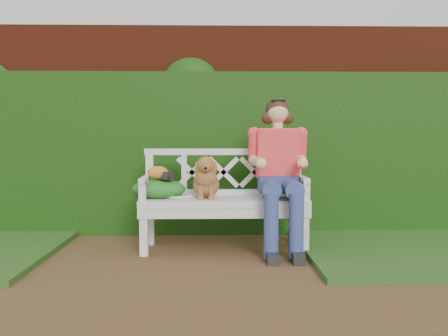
{
  "coord_description": "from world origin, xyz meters",
  "views": [
    {
      "loc": [
        0.31,
        -3.32,
        1.05
      ],
      "look_at": [
        0.4,
        0.97,
        0.75
      ],
      "focal_mm": 38.0,
      "sensor_mm": 36.0,
      "label": 1
    }
  ],
  "objects": [
    {
      "name": "ivy_hedge",
      "position": [
        0.0,
        1.68,
        0.85
      ],
      "size": [
        10.0,
        0.18,
        1.7
      ],
      "primitive_type": "cube",
      "color": "#236010",
      "rests_on": "ground"
    },
    {
      "name": "grass_right",
      "position": [
        2.4,
        0.9,
        0.03
      ],
      "size": [
        2.6,
        2.0,
        0.05
      ],
      "primitive_type": "cube",
      "color": "#1C3B14",
      "rests_on": "ground"
    },
    {
      "name": "ground",
      "position": [
        0.0,
        0.0,
        0.0
      ],
      "size": [
        60.0,
        60.0,
        0.0
      ],
      "primitive_type": "plane",
      "color": "brown"
    },
    {
      "name": "garden_bench",
      "position": [
        0.4,
        0.97,
        0.24
      ],
      "size": [
        1.64,
        0.79,
        0.48
      ],
      "primitive_type": null,
      "rotation": [
        0.0,
        0.0,
        -0.12
      ],
      "color": "white",
      "rests_on": "ground"
    },
    {
      "name": "camera_item",
      "position": [
        -0.11,
        0.94,
        0.68
      ],
      "size": [
        0.13,
        0.12,
        0.07
      ],
      "primitive_type": "cube",
      "rotation": [
        0.0,
        0.0,
        -0.39
      ],
      "color": "black",
      "rests_on": "green_bag"
    },
    {
      "name": "seated_woman",
      "position": [
        0.89,
        0.95,
        0.68
      ],
      "size": [
        0.82,
        0.92,
        1.35
      ],
      "primitive_type": null,
      "rotation": [
        0.0,
        0.0,
        -0.39
      ],
      "color": "#D64E74",
      "rests_on": "ground"
    },
    {
      "name": "dog",
      "position": [
        0.24,
        0.93,
        0.67
      ],
      "size": [
        0.33,
        0.4,
        0.39
      ],
      "primitive_type": null,
      "rotation": [
        0.0,
        0.0,
        0.21
      ],
      "color": "#A27935",
      "rests_on": "garden_bench"
    },
    {
      "name": "baseball_glove",
      "position": [
        -0.2,
        0.97,
        0.71
      ],
      "size": [
        0.2,
        0.15,
        0.12
      ],
      "primitive_type": "ellipsoid",
      "rotation": [
        0.0,
        0.0,
        -0.06
      ],
      "color": "#C77B29",
      "rests_on": "green_bag"
    },
    {
      "name": "green_bag",
      "position": [
        -0.19,
        0.98,
        0.56
      ],
      "size": [
        0.59,
        0.53,
        0.17
      ],
      "primitive_type": null,
      "rotation": [
        0.0,
        0.0,
        -0.37
      ],
      "color": "#26772A",
      "rests_on": "garden_bench"
    },
    {
      "name": "tennis_racket",
      "position": [
        -0.04,
        0.98,
        0.49
      ],
      "size": [
        0.59,
        0.31,
        0.03
      ],
      "primitive_type": null,
      "rotation": [
        0.0,
        0.0,
        0.14
      ],
      "color": "white",
      "rests_on": "garden_bench"
    },
    {
      "name": "brick_wall",
      "position": [
        0.0,
        1.9,
        1.1
      ],
      "size": [
        10.0,
        0.3,
        2.2
      ],
      "primitive_type": "cube",
      "color": "#5E200E",
      "rests_on": "ground"
    }
  ]
}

